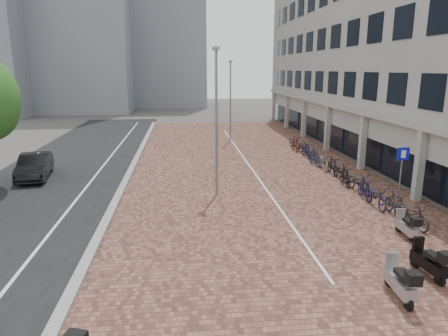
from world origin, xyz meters
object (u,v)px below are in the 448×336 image
(scooter_back, at_px, (400,280))
(parking_sign, at_px, (402,167))
(scooter_mid, at_px, (429,260))
(scooter_front, at_px, (407,225))
(car_dark, at_px, (35,166))

(scooter_back, xyz_separation_m, parking_sign, (3.83, 7.06, 1.29))
(parking_sign, bearing_deg, scooter_mid, -113.58)
(scooter_front, distance_m, parking_sign, 3.82)
(scooter_mid, bearing_deg, car_dark, 135.48)
(scooter_front, height_order, parking_sign, parking_sign)
(car_dark, height_order, scooter_back, car_dark)
(parking_sign, bearing_deg, scooter_back, -120.64)
(scooter_front, relative_size, parking_sign, 0.52)
(scooter_back, bearing_deg, parking_sign, 65.74)
(car_dark, distance_m, scooter_front, 19.12)
(scooter_back, bearing_deg, scooter_front, 62.42)
(scooter_front, bearing_deg, parking_sign, 67.21)
(car_dark, xyz_separation_m, scooter_mid, (15.38, -12.80, -0.16))
(scooter_front, xyz_separation_m, parking_sign, (1.47, 3.26, 1.35))
(scooter_mid, height_order, scooter_back, scooter_back)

